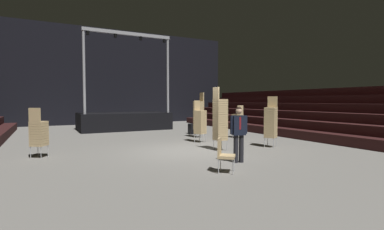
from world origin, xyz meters
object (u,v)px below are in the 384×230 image
chair_stack_front_left (199,115)px  chair_stack_mid_right (200,121)px  chair_stack_mid_left (271,122)px  loose_chair_near_man (224,153)px  man_with_tie (239,131)px  chair_stack_front_right (238,122)px  stage_riser (124,120)px  chair_stack_mid_centre (220,119)px  chair_stack_rear_left (39,133)px  equipment_road_case (197,129)px

chair_stack_front_left → chair_stack_mid_right: bearing=155.1°
chair_stack_mid_left → loose_chair_near_man: 4.94m
man_with_tie → chair_stack_front_right: man_with_tie is taller
stage_riser → man_with_tie: stage_riser is taller
man_with_tie → chair_stack_mid_centre: size_ratio=0.71×
stage_riser → chair_stack_rear_left: stage_riser is taller
chair_stack_front_right → chair_stack_mid_right: bearing=-177.3°
stage_riser → chair_stack_mid_left: (3.61, -10.39, 0.40)m
chair_stack_mid_left → chair_stack_rear_left: size_ratio=1.25×
man_with_tie → equipment_road_case: bearing=-93.6°
stage_riser → equipment_road_case: stage_riser is taller
chair_stack_mid_left → chair_stack_mid_right: bearing=7.8°
chair_stack_mid_left → chair_stack_mid_centre: bearing=52.7°
chair_stack_front_right → chair_stack_rear_left: same height
equipment_road_case → loose_chair_near_man: (-3.68, -8.39, 0.24)m
man_with_tie → chair_stack_mid_centre: (0.70, 2.15, 0.23)m
chair_stack_front_left → chair_stack_mid_centre: 4.03m
stage_riser → loose_chair_near_man: size_ratio=6.65×
stage_riser → chair_stack_front_left: stage_riser is taller
equipment_road_case → loose_chair_near_man: bearing=-113.7°
chair_stack_front_left → chair_stack_front_right: chair_stack_front_left is taller
man_with_tie → chair_stack_front_right: size_ratio=1.03×
chair_stack_front_left → chair_stack_mid_left: size_ratio=1.12×
chair_stack_mid_left → chair_stack_mid_right: chair_stack_mid_left is taller
chair_stack_front_right → equipment_road_case: (-1.01, 2.66, -0.56)m
stage_riser → man_with_tie: (0.59, -12.21, 0.34)m
man_with_tie → chair_stack_rear_left: size_ratio=1.03×
stage_riser → chair_stack_front_right: (4.18, -7.32, 0.19)m
man_with_tie → chair_stack_mid_left: chair_stack_mid_left is taller
stage_riser → chair_stack_mid_left: size_ratio=2.95×
man_with_tie → chair_stack_front_right: 6.06m
chair_stack_front_right → stage_riser: bearing=111.8°
chair_stack_front_right → chair_stack_mid_left: size_ratio=0.80×
chair_stack_mid_centre → chair_stack_mid_left: bearing=83.2°
man_with_tie → chair_stack_mid_centre: bearing=-92.9°
chair_stack_mid_centre → loose_chair_near_man: chair_stack_mid_centre is taller
man_with_tie → chair_stack_mid_right: chair_stack_mid_right is taller
chair_stack_mid_right → chair_stack_rear_left: 6.69m
stage_riser → chair_stack_mid_centre: bearing=-82.7°
chair_stack_front_left → chair_stack_rear_left: (-7.46, -2.22, -0.34)m
chair_stack_mid_centre → chair_stack_rear_left: size_ratio=1.45×
stage_riser → chair_stack_mid_right: (1.66, -7.79, 0.32)m
stage_riser → chair_stack_front_right: stage_riser is taller
man_with_tie → chair_stack_front_left: 6.29m
chair_stack_mid_left → chair_stack_mid_centre: size_ratio=0.86×
loose_chair_near_man → chair_stack_mid_centre: bearing=-170.2°
chair_stack_mid_right → chair_stack_rear_left: chair_stack_mid_right is taller
chair_stack_front_right → chair_stack_mid_centre: chair_stack_mid_centre is taller
man_with_tie → equipment_road_case: man_with_tie is taller
chair_stack_mid_right → chair_stack_mid_centre: chair_stack_mid_centre is taller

